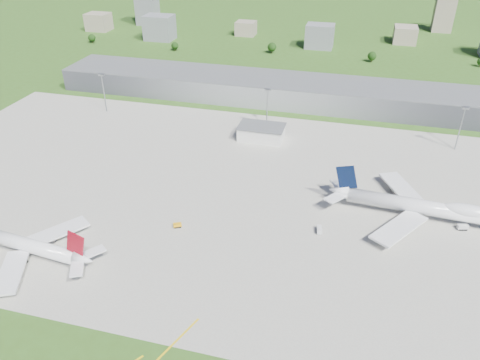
% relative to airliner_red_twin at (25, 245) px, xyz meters
% --- Properties ---
extents(ground, '(1400.00, 1400.00, 0.00)m').
position_rel_airliner_red_twin_xyz_m(ground, '(57.98, 177.40, -4.87)').
color(ground, '#34571B').
rests_on(ground, ground).
extents(apron, '(360.00, 190.00, 0.08)m').
position_rel_airliner_red_twin_xyz_m(apron, '(67.98, 67.40, -4.83)').
color(apron, gray).
rests_on(apron, ground).
extents(terminal, '(300.00, 42.00, 15.00)m').
position_rel_airliner_red_twin_xyz_m(terminal, '(57.98, 192.40, 2.63)').
color(terminal, gray).
rests_on(terminal, ground).
extents(ops_building, '(26.00, 16.00, 8.00)m').
position_rel_airliner_red_twin_xyz_m(ops_building, '(67.98, 127.40, -0.87)').
color(ops_building, silver).
rests_on(ops_building, ground).
extents(mast_west, '(3.50, 2.00, 25.90)m').
position_rel_airliner_red_twin_xyz_m(mast_west, '(-42.02, 142.40, 12.84)').
color(mast_west, gray).
rests_on(mast_west, ground).
extents(mast_center, '(3.50, 2.00, 25.90)m').
position_rel_airliner_red_twin_xyz_m(mast_center, '(67.98, 142.40, 12.84)').
color(mast_center, gray).
rests_on(mast_center, ground).
extents(mast_east, '(3.50, 2.00, 25.90)m').
position_rel_airliner_red_twin_xyz_m(mast_east, '(177.98, 142.40, 12.84)').
color(mast_east, gray).
rests_on(mast_east, ground).
extents(airliner_red_twin, '(66.62, 51.67, 18.27)m').
position_rel_airliner_red_twin_xyz_m(airliner_red_twin, '(0.00, 0.00, 0.00)').
color(airliner_red_twin, white).
rests_on(airliner_red_twin, ground).
extents(airliner_blue_quad, '(80.89, 63.30, 21.11)m').
position_rel_airliner_red_twin_xyz_m(airliner_blue_quad, '(155.11, 66.58, 1.00)').
color(airliner_blue_quad, white).
rests_on(airliner_blue_quad, ground).
extents(tug_yellow, '(4.03, 3.35, 1.75)m').
position_rel_airliner_red_twin_xyz_m(tug_yellow, '(51.83, 32.51, -3.95)').
color(tug_yellow, '#F8AA0E').
rests_on(tug_yellow, ground).
extents(van_white_near, '(2.78, 4.89, 2.38)m').
position_rel_airliner_red_twin_xyz_m(van_white_near, '(111.85, 44.50, -3.66)').
color(van_white_near, silver).
rests_on(van_white_near, ground).
extents(van_white_far, '(4.78, 3.09, 2.31)m').
position_rel_airliner_red_twin_xyz_m(van_white_far, '(171.43, 62.25, -3.69)').
color(van_white_far, beige).
rests_on(van_white_far, ground).
extents(bldg_far_w, '(24.00, 20.00, 18.00)m').
position_rel_airliner_red_twin_xyz_m(bldg_far_w, '(-162.02, 347.40, 4.13)').
color(bldg_far_w, gray).
rests_on(bldg_far_w, ground).
extents(bldg_w, '(28.00, 22.00, 24.00)m').
position_rel_airliner_red_twin_xyz_m(bldg_w, '(-82.02, 327.40, 7.13)').
color(bldg_w, slate).
rests_on(bldg_w, ground).
extents(bldg_cw, '(20.00, 18.00, 14.00)m').
position_rel_airliner_red_twin_xyz_m(bldg_cw, '(-2.02, 367.40, 2.13)').
color(bldg_cw, gray).
rests_on(bldg_cw, ground).
extents(bldg_c, '(26.00, 20.00, 22.00)m').
position_rel_airliner_red_twin_xyz_m(bldg_c, '(77.98, 337.40, 6.13)').
color(bldg_c, slate).
rests_on(bldg_c, ground).
extents(bldg_ce, '(22.00, 24.00, 16.00)m').
position_rel_airliner_red_twin_xyz_m(bldg_ce, '(157.98, 377.40, 3.13)').
color(bldg_ce, gray).
rests_on(bldg_ce, ground).
extents(bldg_tall_w, '(22.00, 20.00, 44.00)m').
position_rel_airliner_red_twin_xyz_m(bldg_tall_w, '(-122.02, 387.40, 17.13)').
color(bldg_tall_w, slate).
rests_on(bldg_tall_w, ground).
extents(bldg_tall_e, '(20.00, 18.00, 36.00)m').
position_rel_airliner_red_twin_xyz_m(bldg_tall_e, '(197.98, 437.40, 13.13)').
color(bldg_tall_e, gray).
rests_on(bldg_tall_e, ground).
extents(tree_far_w, '(7.20, 7.20, 8.80)m').
position_rel_airliner_red_twin_xyz_m(tree_far_w, '(-142.02, 297.40, 0.32)').
color(tree_far_w, '#382314').
rests_on(tree_far_w, ground).
extents(tree_w, '(6.75, 6.75, 8.25)m').
position_rel_airliner_red_twin_xyz_m(tree_w, '(-52.02, 292.40, -0.01)').
color(tree_w, '#382314').
rests_on(tree_w, ground).
extents(tree_c, '(8.10, 8.10, 9.90)m').
position_rel_airliner_red_twin_xyz_m(tree_c, '(37.98, 307.40, 0.97)').
color(tree_c, '#382314').
rests_on(tree_c, ground).
extents(tree_e, '(7.65, 7.65, 9.35)m').
position_rel_airliner_red_twin_xyz_m(tree_e, '(127.98, 302.40, 0.64)').
color(tree_e, '#382314').
rests_on(tree_e, ground).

